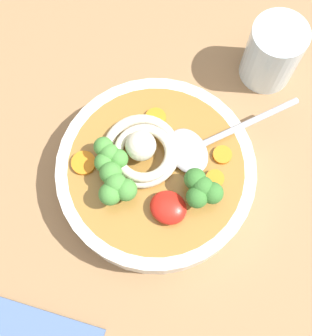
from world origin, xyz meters
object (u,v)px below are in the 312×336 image
object	(u,v)px
soup_bowl	(156,174)
noodle_pile	(142,150)
soup_spoon	(198,146)
drinking_glass	(272,53)

from	to	relation	value
soup_bowl	noodle_pile	size ratio (longest dim) A/B	2.35
noodle_pile	soup_spoon	world-z (taller)	noodle_pile
soup_spoon	drinking_glass	bearing A→B (deg)	26.70
soup_spoon	drinking_glass	distance (cm)	16.64
soup_bowl	drinking_glass	bearing A→B (deg)	75.26
soup_bowl	drinking_glass	distance (cm)	21.82
soup_bowl	soup_spoon	xyz separation A→B (cm)	(3.18, 4.57, 3.16)
drinking_glass	noodle_pile	bearing A→B (deg)	-111.15
noodle_pile	soup_spoon	bearing A→B (deg)	34.84
soup_spoon	drinking_glass	world-z (taller)	drinking_glass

